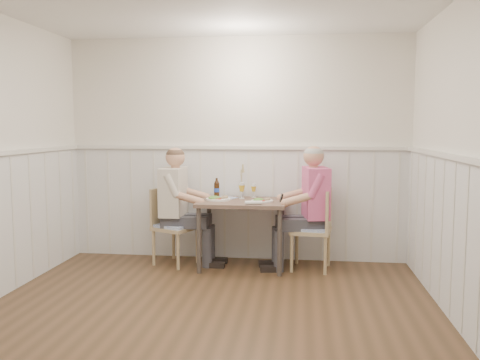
{
  "coord_description": "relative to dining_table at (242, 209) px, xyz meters",
  "views": [
    {
      "loc": [
        0.77,
        -3.67,
        1.56
      ],
      "look_at": [
        0.11,
        1.64,
        1.0
      ],
      "focal_mm": 38.0,
      "sensor_mm": 36.0,
      "label": 1
    }
  ],
  "objects": [
    {
      "name": "beer_bottle",
      "position": [
        -0.32,
        0.21,
        0.2
      ],
      "size": [
        0.06,
        0.06,
        0.23
      ],
      "color": "black",
      "rests_on": "dining_table"
    },
    {
      "name": "room_shell",
      "position": [
        -0.11,
        -1.84,
        0.87
      ],
      "size": [
        4.04,
        4.54,
        2.6
      ],
      "color": "white",
      "rests_on": "ground"
    },
    {
      "name": "chair_right",
      "position": [
        0.81,
        -0.0,
        -0.17
      ],
      "size": [
        0.47,
        0.47,
        0.89
      ],
      "color": "tan",
      "rests_on": "ground"
    },
    {
      "name": "rolled_napkin",
      "position": [
        0.15,
        -0.26,
        0.12
      ],
      "size": [
        0.19,
        0.08,
        0.04
      ],
      "color": "white",
      "rests_on": "dining_table"
    },
    {
      "name": "gingham_mat",
      "position": [
        -0.24,
        0.18,
        0.1
      ],
      "size": [
        0.36,
        0.33,
        0.01
      ],
      "color": "#4F6DBF",
      "rests_on": "dining_table"
    },
    {
      "name": "chair_left",
      "position": [
        -0.82,
        0.05,
        -0.18
      ],
      "size": [
        0.54,
        0.54,
        0.87
      ],
      "color": "tan",
      "rests_on": "ground"
    },
    {
      "name": "plate_man",
      "position": [
        0.22,
        -0.05,
        0.12
      ],
      "size": [
        0.24,
        0.24,
        0.06
      ],
      "color": "white",
      "rests_on": "dining_table"
    },
    {
      "name": "man_in_pink",
      "position": [
        0.76,
        0.02,
        -0.07
      ],
      "size": [
        0.69,
        0.48,
        1.38
      ],
      "color": "#3F3F47",
      "rests_on": "ground"
    },
    {
      "name": "diner_cream",
      "position": [
        -0.75,
        0.04,
        -0.08
      ],
      "size": [
        0.63,
        0.44,
        1.36
      ],
      "color": "#3F3F47",
      "rests_on": "ground"
    },
    {
      "name": "dining_table",
      "position": [
        0.0,
        0.0,
        0.0
      ],
      "size": [
        0.96,
        0.7,
        0.75
      ],
      "color": "brown",
      "rests_on": "ground"
    },
    {
      "name": "grass_vase",
      "position": [
        -0.05,
        0.27,
        0.28
      ],
      "size": [
        0.05,
        0.05,
        0.41
      ],
      "color": "silver",
      "rests_on": "dining_table"
    },
    {
      "name": "beer_glass_a",
      "position": [
        0.1,
        0.27,
        0.2
      ],
      "size": [
        0.06,
        0.06,
        0.16
      ],
      "color": "silver",
      "rests_on": "dining_table"
    },
    {
      "name": "beer_glass_b",
      "position": [
        -0.02,
        0.15,
        0.22
      ],
      "size": [
        0.07,
        0.07,
        0.19
      ],
      "color": "silver",
      "rests_on": "dining_table"
    },
    {
      "name": "ground_plane",
      "position": [
        -0.11,
        -1.84,
        -0.65
      ],
      "size": [
        4.5,
        4.5,
        0.0
      ],
      "primitive_type": "plane",
      "color": "#47331E"
    },
    {
      "name": "plate_diner",
      "position": [
        -0.28,
        0.01,
        0.12
      ],
      "size": [
        0.28,
        0.28,
        0.07
      ],
      "color": "white",
      "rests_on": "dining_table"
    },
    {
      "name": "wainscot",
      "position": [
        -0.11,
        -1.15,
        0.04
      ],
      "size": [
        4.0,
        4.49,
        1.34
      ],
      "color": "white",
      "rests_on": "ground"
    }
  ]
}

